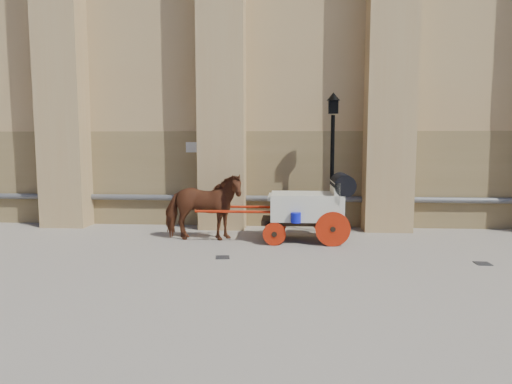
{
  "coord_description": "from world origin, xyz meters",
  "views": [
    {
      "loc": [
        1.06,
        -10.3,
        2.68
      ],
      "look_at": [
        0.17,
        1.84,
        1.33
      ],
      "focal_mm": 32.0,
      "sensor_mm": 36.0,
      "label": 1
    }
  ],
  "objects": [
    {
      "name": "ground",
      "position": [
        0.0,
        0.0,
        0.0
      ],
      "size": [
        90.0,
        90.0,
        0.0
      ],
      "primitive_type": "plane",
      "color": "slate",
      "rests_on": "ground"
    },
    {
      "name": "carriage",
      "position": [
        1.67,
        1.91,
        0.99
      ],
      "size": [
        4.18,
        1.49,
        1.83
      ],
      "rotation": [
        0.0,
        0.0,
        0.01
      ],
      "color": "black",
      "rests_on": "ground"
    },
    {
      "name": "horse",
      "position": [
        -1.27,
        1.78,
        0.91
      ],
      "size": [
        2.19,
        1.05,
        1.83
      ],
      "primitive_type": "imported",
      "rotation": [
        0.0,
        0.0,
        1.6
      ],
      "color": "#602E15",
      "rests_on": "ground"
    },
    {
      "name": "street_lamp",
      "position": [
        2.3,
        3.05,
        2.18
      ],
      "size": [
        0.38,
        0.38,
        4.08
      ],
      "color": "black",
      "rests_on": "ground"
    },
    {
      "name": "drain_grate_near",
      "position": [
        -0.47,
        -0.04,
        0.01
      ],
      "size": [
        0.36,
        0.36,
        0.01
      ],
      "primitive_type": "cube",
      "rotation": [
        0.0,
        0.0,
        0.15
      ],
      "color": "black",
      "rests_on": "ground"
    },
    {
      "name": "drain_grate_far",
      "position": [
        5.33,
        -0.16,
        0.01
      ],
      "size": [
        0.32,
        0.32,
        0.01
      ],
      "primitive_type": "cube",
      "rotation": [
        0.0,
        0.0,
        0.01
      ],
      "color": "black",
      "rests_on": "ground"
    }
  ]
}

